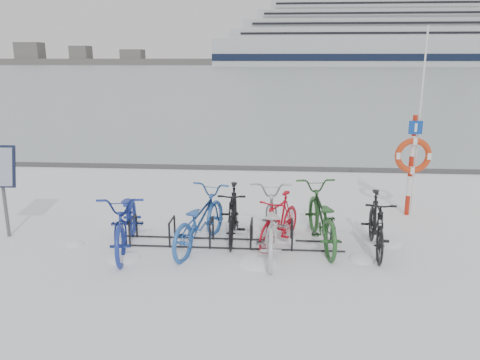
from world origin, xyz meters
TOP-DOWN VIEW (x-y plane):
  - ground at (0.00, 0.00)m, footprint 900.00×900.00m
  - ice_sheet at (0.00, 155.00)m, footprint 400.00×298.00m
  - quay_edge at (0.00, 5.90)m, footprint 400.00×0.25m
  - bike_rack at (0.00, 0.00)m, footprint 4.00×0.48m
  - info_board at (-4.23, 0.06)m, footprint 0.59×0.24m
  - lifebuoy_station at (3.61, 1.89)m, footprint 0.75×0.22m
  - cruise_ferry at (41.33, 211.23)m, footprint 137.96×26.02m
  - shoreline at (-122.02, 260.00)m, footprint 180.00×12.00m
  - bike_0 at (-1.80, -0.30)m, footprint 1.09×2.24m
  - bike_1 at (-0.56, -0.11)m, footprint 1.23×2.15m
  - bike_2 at (0.00, 0.31)m, footprint 0.52×1.73m
  - bike_3 at (0.70, -0.30)m, footprint 0.77×2.17m
  - bike_4 at (0.86, 0.10)m, footprint 1.08×1.64m
  - bike_5 at (1.60, 0.17)m, footprint 0.99×2.18m
  - bike_6 at (2.52, -0.07)m, footprint 0.63×1.78m
  - snow_drifts at (0.36, -0.24)m, footprint 6.07×2.11m

SIDE VIEW (x-z plane):
  - ground at x=0.00m, z-range 0.00..0.00m
  - snow_drifts at x=0.36m, z-range -0.12..0.12m
  - ice_sheet at x=0.00m, z-range 0.00..0.02m
  - quay_edge at x=0.00m, z-range 0.00..0.10m
  - bike_rack at x=0.00m, z-range -0.05..0.41m
  - bike_4 at x=0.86m, z-range 0.00..0.96m
  - bike_2 at x=0.00m, z-range 0.00..1.04m
  - bike_6 at x=2.52m, z-range 0.00..1.05m
  - bike_1 at x=-0.56m, z-range 0.00..1.07m
  - bike_5 at x=1.60m, z-range 0.00..1.10m
  - bike_0 at x=-1.80m, z-range 0.00..1.12m
  - bike_3 at x=0.70m, z-range 0.00..1.13m
  - info_board at x=-4.23m, z-range 0.39..2.13m
  - lifebuoy_station at x=3.61m, z-range -0.64..3.25m
  - shoreline at x=-122.02m, z-range -1.96..7.54m
  - cruise_ferry at x=41.33m, z-range -10.32..35.01m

